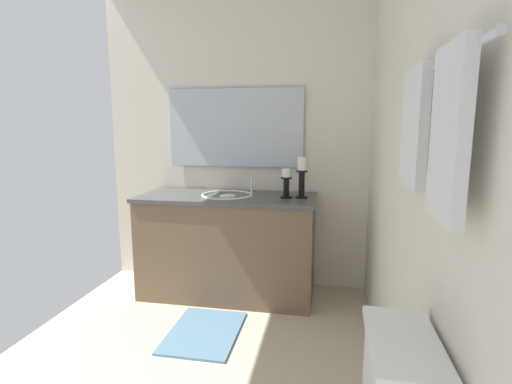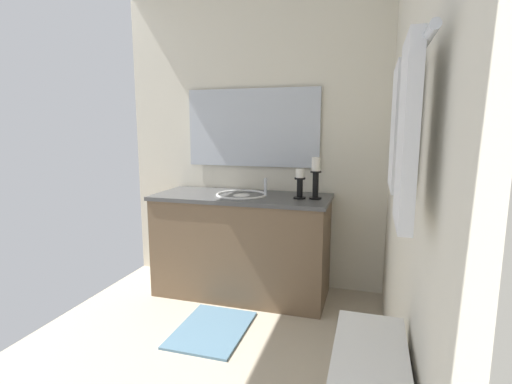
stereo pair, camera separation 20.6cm
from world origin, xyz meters
TOP-DOWN VIEW (x-y plane):
  - floor at (0.00, 0.00)m, footprint 2.70×2.22m
  - wall_back at (0.00, 1.11)m, footprint 2.70×0.04m
  - wall_left at (-1.35, 0.00)m, footprint 0.04×2.22m
  - vanity_cabinet at (-1.03, 0.00)m, footprint 0.58×1.38m
  - sink_basin at (-1.03, 0.00)m, footprint 0.40×0.40m
  - mirror at (-1.31, 0.00)m, footprint 0.02×1.12m
  - candle_holder_tall at (-1.03, 0.57)m, footprint 0.09×0.09m
  - candle_holder_short at (-1.01, 0.46)m, footprint 0.09×0.09m
  - towel_bar at (0.67, 1.05)m, footprint 0.76×0.02m
  - towel_near_vanity at (0.48, 1.03)m, footprint 0.28×0.03m
  - towel_center at (0.86, 1.03)m, footprint 0.22×0.03m
  - bath_mat at (-0.40, 0.00)m, footprint 0.60×0.44m

SIDE VIEW (x-z plane):
  - floor at x=0.00m, z-range -0.02..0.00m
  - bath_mat at x=-0.40m, z-range 0.00..0.02m
  - vanity_cabinet at x=-1.03m, z-range 0.00..0.80m
  - sink_basin at x=-1.03m, z-range 0.64..0.89m
  - candle_holder_short at x=-1.01m, z-range 0.81..1.03m
  - candle_holder_tall at x=-1.03m, z-range 0.81..1.12m
  - wall_back at x=0.00m, z-range 0.00..2.45m
  - wall_left at x=-1.35m, z-range 0.00..2.45m
  - towel_center at x=0.86m, z-range 1.10..1.51m
  - mirror at x=-1.31m, z-range 1.00..1.64m
  - towel_near_vanity at x=0.48m, z-range 1.13..1.51m
  - towel_bar at x=0.67m, z-range 1.48..1.50m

